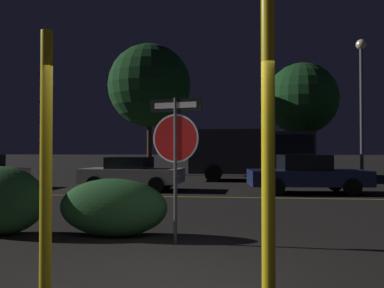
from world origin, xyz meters
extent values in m
cube|color=gold|center=(0.00, 8.38, 0.00)|extent=(43.51, 0.12, 0.01)
cylinder|color=#4C4C51|center=(-0.19, 2.13, 1.23)|extent=(0.06, 0.06, 2.47)
cylinder|color=white|center=(-0.19, 2.13, 1.77)|extent=(0.81, 0.19, 0.83)
cylinder|color=#B71414|center=(-0.19, 2.13, 1.77)|extent=(0.75, 0.18, 0.77)
cube|color=black|center=(-0.19, 2.13, 2.34)|extent=(0.91, 0.22, 0.22)
cube|color=white|center=(-0.19, 2.13, 2.34)|extent=(0.75, 0.20, 0.10)
cylinder|color=yellow|center=(-1.26, -0.25, 1.45)|extent=(0.13, 0.13, 2.89)
cylinder|color=yellow|center=(1.15, -0.18, 1.67)|extent=(0.14, 0.14, 3.35)
ellipsoid|color=#2D6633|center=(-3.52, 2.38, 0.64)|extent=(1.74, 0.83, 1.27)
ellipsoid|color=#2D6633|center=(-1.39, 2.48, 0.53)|extent=(2.00, 0.84, 1.06)
cylinder|color=black|center=(-8.76, 11.28, 0.30)|extent=(0.61, 0.22, 0.60)
cube|color=silver|center=(-3.16, 10.27, 0.58)|extent=(3.98, 2.03, 0.56)
cube|color=black|center=(-3.28, 10.28, 1.08)|extent=(1.64, 1.63, 0.45)
cylinder|color=black|center=(-1.91, 11.05, 0.30)|extent=(0.61, 0.24, 0.60)
cylinder|color=black|center=(-2.01, 9.34, 0.30)|extent=(0.61, 0.24, 0.60)
cylinder|color=black|center=(-4.31, 11.20, 0.30)|extent=(0.61, 0.24, 0.60)
cylinder|color=black|center=(-4.41, 9.49, 0.30)|extent=(0.61, 0.24, 0.60)
sphere|color=#F4EFCC|center=(-1.16, 10.70, 0.61)|extent=(0.14, 0.14, 0.14)
sphere|color=#F4EFCC|center=(-1.23, 9.59, 0.61)|extent=(0.14, 0.14, 0.14)
cube|color=navy|center=(3.48, 9.88, 0.58)|extent=(4.33, 2.11, 0.55)
cube|color=black|center=(3.35, 9.87, 1.13)|extent=(1.80, 1.65, 0.55)
cylinder|color=black|center=(4.70, 10.83, 0.30)|extent=(0.61, 0.25, 0.60)
cylinder|color=black|center=(4.85, 9.15, 0.30)|extent=(0.61, 0.25, 0.60)
cylinder|color=black|center=(2.11, 10.61, 0.30)|extent=(0.61, 0.25, 0.60)
cylinder|color=black|center=(2.25, 8.93, 0.30)|extent=(0.61, 0.25, 0.60)
sphere|color=#F4EFCC|center=(5.55, 10.60, 0.60)|extent=(0.14, 0.14, 0.14)
sphere|color=#F4EFCC|center=(5.65, 9.52, 0.60)|extent=(0.14, 0.14, 0.14)
cube|color=#2D2D33|center=(3.60, 15.47, 1.45)|extent=(2.37, 2.25, 2.10)
cube|color=black|center=(3.60, 15.47, 1.87)|extent=(2.14, 2.29, 0.93)
cube|color=#2D2D33|center=(0.50, 15.49, 1.51)|extent=(3.86, 2.40, 2.22)
cylinder|color=black|center=(3.54, 16.61, 0.42)|extent=(0.84, 0.29, 0.84)
cylinder|color=black|center=(3.53, 14.33, 0.42)|extent=(0.84, 0.29, 0.84)
cylinder|color=black|center=(-0.17, 16.64, 0.42)|extent=(0.84, 0.29, 0.84)
cylinder|color=black|center=(-0.19, 14.36, 0.42)|extent=(0.84, 0.29, 0.84)
cylinder|color=#4C4C51|center=(7.20, 15.37, 3.33)|extent=(0.16, 0.16, 6.66)
sphere|color=#F9E5B2|center=(7.20, 15.37, 6.91)|extent=(0.50, 0.50, 0.50)
cylinder|color=#422D1E|center=(-4.49, 19.15, 1.90)|extent=(0.32, 0.32, 3.80)
sphere|color=#19471E|center=(-4.49, 19.15, 5.70)|extent=(5.25, 5.25, 5.25)
cylinder|color=#422D1E|center=(5.17, 20.35, 1.61)|extent=(0.32, 0.32, 3.22)
sphere|color=#19471E|center=(5.17, 20.35, 4.86)|extent=(4.58, 4.58, 4.58)
camera|label=1|loc=(0.78, -4.16, 1.57)|focal=35.00mm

